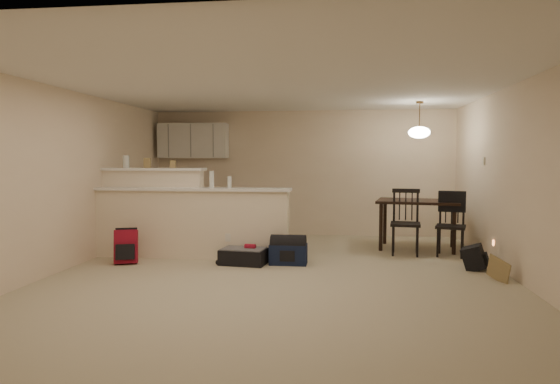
% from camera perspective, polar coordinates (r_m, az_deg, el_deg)
% --- Properties ---
extents(room, '(7.00, 7.02, 2.50)m').
position_cam_1_polar(room, '(6.60, 0.11, 1.32)').
color(room, '#BDB292').
rests_on(room, ground).
extents(breakfast_bar, '(3.08, 0.58, 1.39)m').
position_cam_1_polar(breakfast_bar, '(8.00, -11.63, -2.93)').
color(breakfast_bar, '#F1E1C3').
rests_on(breakfast_bar, ground).
extents(upper_cabinets, '(1.40, 0.34, 0.70)m').
position_cam_1_polar(upper_cabinets, '(10.31, -9.89, 5.79)').
color(upper_cabinets, white).
rests_on(upper_cabinets, room).
extents(kitchen_counter, '(1.80, 0.60, 0.90)m').
position_cam_1_polar(kitchen_counter, '(10.18, -8.93, -2.35)').
color(kitchen_counter, white).
rests_on(kitchen_counter, ground).
extents(thermostat, '(0.02, 0.12, 0.12)m').
position_cam_1_polar(thermostat, '(8.38, 22.23, 3.28)').
color(thermostat, beige).
rests_on(thermostat, room).
extents(jar, '(0.10, 0.10, 0.20)m').
position_cam_1_polar(jar, '(8.40, -17.17, 3.33)').
color(jar, silver).
rests_on(jar, breakfast_bar).
extents(cereal_box, '(0.10, 0.07, 0.16)m').
position_cam_1_polar(cereal_box, '(8.26, -14.93, 3.23)').
color(cereal_box, '#977F4E').
rests_on(cereal_box, breakfast_bar).
extents(small_box, '(0.08, 0.06, 0.12)m').
position_cam_1_polar(small_box, '(8.11, -12.15, 3.12)').
color(small_box, '#977F4E').
rests_on(small_box, breakfast_bar).
extents(bottle_a, '(0.07, 0.07, 0.26)m').
position_cam_1_polar(bottle_a, '(7.71, -7.82, 1.43)').
color(bottle_a, silver).
rests_on(bottle_a, breakfast_bar).
extents(bottle_b, '(0.06, 0.06, 0.18)m').
position_cam_1_polar(bottle_b, '(7.64, -5.80, 1.12)').
color(bottle_b, silver).
rests_on(bottle_b, breakfast_bar).
extents(dining_table, '(1.47, 1.11, 0.84)m').
position_cam_1_polar(dining_table, '(8.79, 15.48, -1.56)').
color(dining_table, black).
rests_on(dining_table, ground).
extents(pendant_lamp, '(0.36, 0.36, 0.62)m').
position_cam_1_polar(pendant_lamp, '(8.77, 15.62, 6.64)').
color(pendant_lamp, brown).
rests_on(pendant_lamp, room).
extents(dining_chair_near, '(0.51, 0.49, 1.05)m').
position_cam_1_polar(dining_chair_near, '(8.23, 14.15, -3.36)').
color(dining_chair_near, black).
rests_on(dining_chair_near, ground).
extents(dining_chair_far, '(0.53, 0.52, 1.00)m').
position_cam_1_polar(dining_chair_far, '(8.31, 18.94, -3.56)').
color(dining_chair_far, black).
rests_on(dining_chair_far, ground).
extents(suitcase, '(0.70, 0.50, 0.22)m').
position_cam_1_polar(suitcase, '(7.36, -4.18, -7.38)').
color(suitcase, black).
rests_on(suitcase, ground).
extents(red_backpack, '(0.37, 0.30, 0.49)m').
position_cam_1_polar(red_backpack, '(7.71, -17.18, -6.01)').
color(red_backpack, maroon).
rests_on(red_backpack, ground).
extents(navy_duffel, '(0.54, 0.30, 0.29)m').
position_cam_1_polar(navy_duffel, '(7.33, 0.96, -7.12)').
color(navy_duffel, '#111B37').
rests_on(navy_duffel, ground).
extents(black_daypack, '(0.36, 0.43, 0.32)m').
position_cam_1_polar(black_daypack, '(7.51, 21.30, -7.00)').
color(black_daypack, black).
rests_on(black_daypack, ground).
extents(cardboard_sheet, '(0.17, 0.35, 0.29)m').
position_cam_1_polar(cardboard_sheet, '(6.91, 23.69, -8.14)').
color(cardboard_sheet, '#977F4E').
rests_on(cardboard_sheet, ground).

